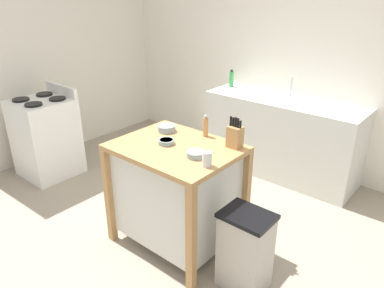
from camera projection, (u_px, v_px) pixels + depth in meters
The scene contains 15 objects.
ground_plane at pixel (183, 246), 3.15m from camera, with size 6.34×6.34×0.00m, color gray.
wall_back at pixel (306, 60), 4.13m from camera, with size 5.34×0.10×2.60m, color silver.
wall_left at pixel (68, 51), 4.75m from camera, with size 0.10×2.73×2.60m, color silver.
kitchen_island at pixel (177, 190), 3.02m from camera, with size 0.97×0.76×0.92m.
knife_block at pixel (235, 136), 2.80m from camera, with size 0.11×0.09×0.25m.
bowl_ceramic_wide at pixel (166, 142), 2.89m from camera, with size 0.13×0.13×0.04m.
bowl_stoneware_deep at pixel (196, 154), 2.67m from camera, with size 0.14×0.14×0.04m.
bowl_ceramic_small at pixel (167, 128), 3.13m from camera, with size 0.15×0.15×0.05m.
drinking_cup at pixel (207, 159), 2.52m from camera, with size 0.07×0.07×0.11m.
pepper_grinder at pixel (205, 126), 3.01m from camera, with size 0.04×0.04×0.19m.
trash_bin at pixel (245, 251), 2.62m from camera, with size 0.36×0.28×0.63m.
sink_counter at pixel (280, 137), 4.24m from camera, with size 1.79×0.60×0.91m.
sink_faucet at pixel (291, 87), 4.12m from camera, with size 0.02×0.02×0.22m.
bottle_hand_soap at pixel (231, 79), 4.55m from camera, with size 0.05×0.05×0.21m.
stove at pixel (46, 137), 4.22m from camera, with size 0.60×0.60×1.03m.
Camera 1 is at (1.69, -1.88, 2.07)m, focal length 33.96 mm.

